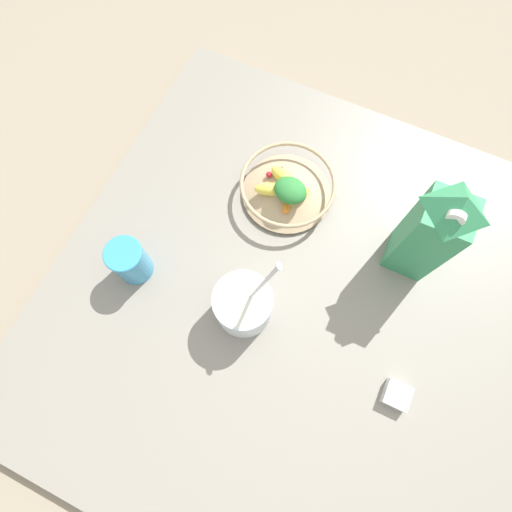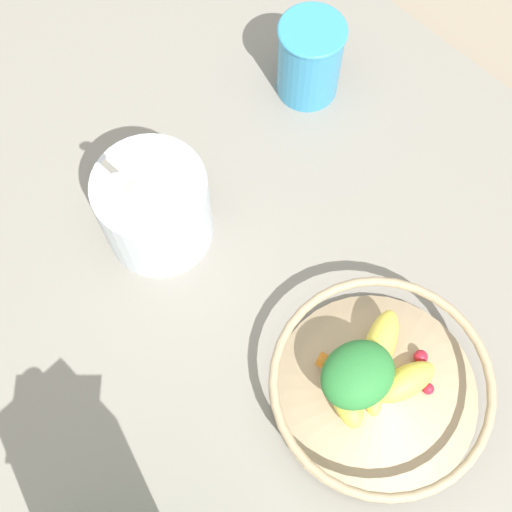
# 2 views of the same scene
# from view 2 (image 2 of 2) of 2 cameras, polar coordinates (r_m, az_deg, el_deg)

# --- Properties ---
(ground_plane) EXTENTS (6.00, 6.00, 0.00)m
(ground_plane) POSITION_cam_2_polar(r_m,az_deg,el_deg) (0.85, -9.45, -6.95)
(ground_plane) COLOR gray
(countertop) EXTENTS (1.14, 1.14, 0.03)m
(countertop) POSITION_cam_2_polar(r_m,az_deg,el_deg) (0.84, -9.61, -6.67)
(countertop) COLOR gray
(countertop) RESTS_ON ground_plane
(fruit_bowl) EXTENTS (0.23, 0.23, 0.09)m
(fruit_bowl) POSITION_cam_2_polar(r_m,az_deg,el_deg) (0.77, 9.68, -10.18)
(fruit_bowl) COLOR tan
(fruit_bowl) RESTS_ON countertop
(yogurt_tub) EXTENTS (0.13, 0.13, 0.26)m
(yogurt_tub) POSITION_cam_2_polar(r_m,az_deg,el_deg) (0.81, -8.16, 3.98)
(yogurt_tub) COLOR silver
(yogurt_tub) RESTS_ON countertop
(drinking_cup) EXTENTS (0.08, 0.08, 0.11)m
(drinking_cup) POSITION_cam_2_polar(r_m,az_deg,el_deg) (0.92, 4.32, 15.52)
(drinking_cup) COLOR #3893C6
(drinking_cup) RESTS_ON countertop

